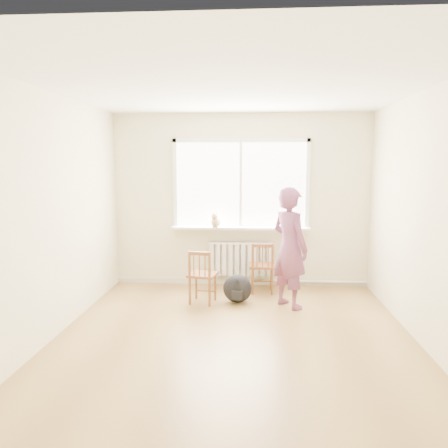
% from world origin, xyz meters
% --- Properties ---
extents(floor, '(4.50, 4.50, 0.00)m').
position_xyz_m(floor, '(0.00, 0.00, 0.00)').
color(floor, '#9F7941').
rests_on(floor, ground).
extents(ceiling, '(4.50, 4.50, 0.00)m').
position_xyz_m(ceiling, '(0.00, 0.00, 2.70)').
color(ceiling, white).
rests_on(ceiling, back_wall).
extents(back_wall, '(4.00, 0.01, 2.70)m').
position_xyz_m(back_wall, '(0.00, 2.25, 1.35)').
color(back_wall, beige).
rests_on(back_wall, ground).
extents(window, '(2.12, 0.05, 1.42)m').
position_xyz_m(window, '(0.00, 2.22, 1.66)').
color(window, white).
rests_on(window, back_wall).
extents(windowsill, '(2.15, 0.22, 0.04)m').
position_xyz_m(windowsill, '(0.00, 2.14, 0.93)').
color(windowsill, white).
rests_on(windowsill, back_wall).
extents(radiator, '(1.00, 0.12, 0.55)m').
position_xyz_m(radiator, '(0.00, 2.16, 0.44)').
color(radiator, white).
rests_on(radiator, back_wall).
extents(heating_pipe, '(1.40, 0.04, 0.04)m').
position_xyz_m(heating_pipe, '(1.25, 2.19, 0.08)').
color(heating_pipe, silver).
rests_on(heating_pipe, back_wall).
extents(baseboard, '(4.00, 0.03, 0.08)m').
position_xyz_m(baseboard, '(0.00, 2.23, 0.04)').
color(baseboard, beige).
rests_on(baseboard, ground).
extents(chair_left, '(0.43, 0.42, 0.75)m').
position_xyz_m(chair_left, '(-0.50, 1.23, 0.38)').
color(chair_left, brown).
rests_on(chair_left, floor).
extents(chair_right, '(0.38, 0.36, 0.77)m').
position_xyz_m(chair_right, '(0.34, 1.79, 0.39)').
color(chair_right, brown).
rests_on(chair_right, floor).
extents(person, '(0.67, 0.70, 1.62)m').
position_xyz_m(person, '(0.69, 1.19, 0.81)').
color(person, '#BF3F74').
rests_on(person, floor).
extents(cat, '(0.18, 0.38, 0.25)m').
position_xyz_m(cat, '(-0.38, 2.06, 1.05)').
color(cat, '#D1B78E').
rests_on(cat, windowsill).
extents(backpack, '(0.47, 0.41, 0.40)m').
position_xyz_m(backpack, '(-0.01, 1.31, 0.20)').
color(backpack, black).
rests_on(backpack, floor).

